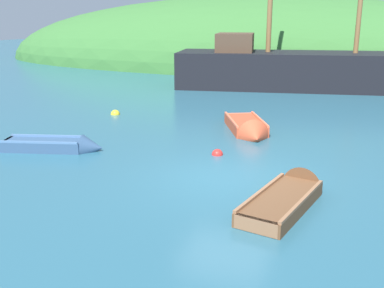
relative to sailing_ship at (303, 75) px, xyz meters
name	(u,v)px	position (x,y,z in m)	size (l,w,h in m)	color
ground_plane	(226,178)	(0.28, -17.03, -0.84)	(120.00, 120.00, 0.00)	#285B70
shore_hill	(251,63)	(-6.64, 13.83, -0.84)	(52.61, 21.68, 12.19)	#387033
sailing_ship	(303,75)	(0.00, 0.00, 0.00)	(18.30, 7.10, 11.65)	black
rowboat_outer_right	(58,147)	(-5.72, -16.52, -0.72)	(3.42, 1.79, 0.87)	#335175
rowboat_far	(290,197)	(2.20, -18.05, -0.74)	(1.70, 3.67, 1.03)	brown
rowboat_portside	(248,129)	(-0.38, -11.98, -0.70)	(2.57, 3.55, 1.15)	#C64C2D
buoy_yellow	(115,114)	(-6.85, -10.86, -0.84)	(0.42, 0.42, 0.42)	yellow
buoy_red	(217,155)	(-0.60, -15.07, -0.84)	(0.37, 0.37, 0.37)	red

